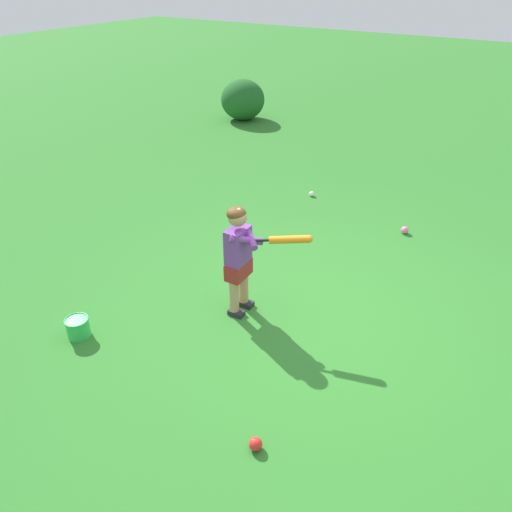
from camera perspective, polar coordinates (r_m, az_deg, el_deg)
The scene contains 7 objects.
ground_plane at distance 4.81m, azimuth 5.68°, elevation -6.75°, with size 40.00×40.00×0.00m, color #2D7528.
child_batter at distance 4.50m, azimuth -1.68°, elevation 0.46°, with size 0.74×0.38×1.08m.
play_ball_by_bucket at distance 6.42m, azimuth 16.53°, elevation 2.84°, with size 0.09×0.09×0.09m, color pink.
play_ball_far_right at distance 7.20m, azimuth 6.34°, elevation 7.03°, with size 0.07×0.07×0.07m, color white.
play_ball_behind_batter at distance 3.68m, azimuth -0.05°, elevation -20.56°, with size 0.10×0.10×0.10m, color red.
toy_bucket at distance 4.77m, azimuth -19.56°, elevation -7.62°, with size 0.22×0.22×0.19m.
shrub_left_background at distance 10.76m, azimuth -1.51°, elevation 17.32°, with size 0.89×0.89×0.81m, color #1E5B23.
Camera 1 is at (1.63, -3.45, 2.93)m, focal length 35.24 mm.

